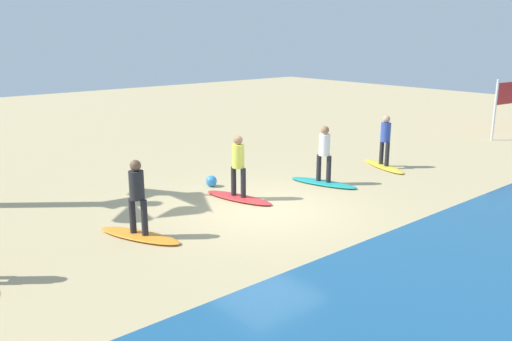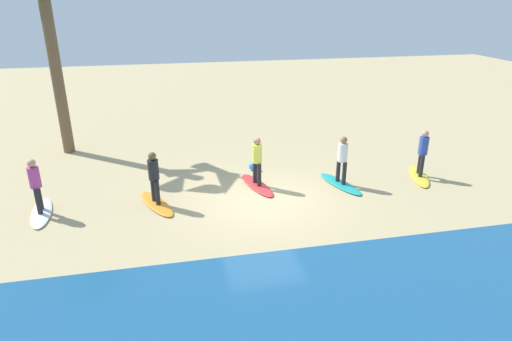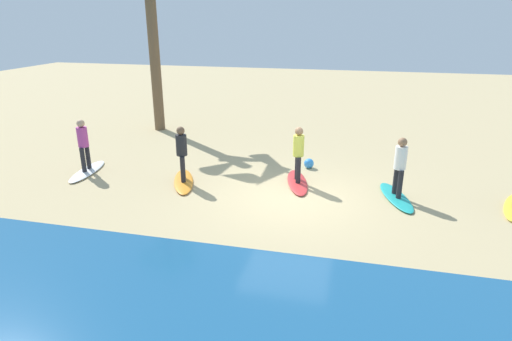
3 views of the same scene
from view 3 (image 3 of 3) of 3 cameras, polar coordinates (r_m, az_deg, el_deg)
ground_plane at (r=11.90m, az=4.40°, el=-3.63°), size 60.00×60.00×0.00m
surfboard_teal at (r=12.41m, az=18.07°, el=-3.36°), size 1.12×2.17×0.09m
surfer_teal at (r=12.07m, az=18.57°, el=0.97°), size 0.32×0.45×1.64m
surfboard_red at (r=12.89m, az=5.50°, el=-1.54°), size 1.06×2.17×0.09m
surfer_red at (r=12.57m, az=5.65°, el=2.67°), size 0.32×0.45×1.64m
surfboard_orange at (r=13.08m, az=-9.58°, el=-1.42°), size 1.33×2.15×0.09m
surfer_orange at (r=12.76m, az=-9.83°, el=2.73°), size 0.32×0.44×1.64m
surfboard_white at (r=14.75m, az=-21.46°, el=-0.09°), size 0.81×2.15×0.09m
surfer_white at (r=14.46m, az=-21.95°, el=3.60°), size 0.32×0.46×1.64m
beach_ball at (r=14.20m, az=7.03°, el=0.94°), size 0.32×0.32×0.32m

